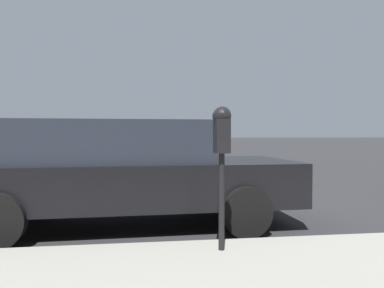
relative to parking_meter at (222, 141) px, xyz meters
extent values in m
plane|color=#2B2B2D|center=(2.57, 0.68, -1.22)|extent=(220.00, 220.00, 0.00)
cylinder|color=black|center=(0.00, 0.00, -0.61)|extent=(0.06, 0.06, 0.98)
cube|color=black|center=(0.00, 0.00, 0.05)|extent=(0.20, 0.14, 0.34)
sphere|color=black|center=(0.00, 0.00, 0.25)|extent=(0.19, 0.19, 0.19)
cube|color=#B21919|center=(0.11, 0.00, 0.00)|extent=(0.01, 0.11, 0.12)
cube|color=black|center=(0.11, 0.00, 0.12)|extent=(0.01, 0.10, 0.08)
cube|color=black|center=(1.71, 0.98, -0.61)|extent=(1.98, 4.73, 0.58)
cube|color=#232833|center=(1.71, 1.16, -0.04)|extent=(1.70, 2.66, 0.57)
cylinder|color=black|center=(2.68, -0.44, -0.90)|extent=(0.24, 0.65, 0.64)
cylinder|color=black|center=(0.84, -0.50, -0.90)|extent=(0.24, 0.65, 0.64)
cylinder|color=black|center=(2.59, 2.45, -0.90)|extent=(0.24, 0.65, 0.64)
camera|label=1|loc=(-3.66, 0.82, 0.07)|focal=35.00mm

